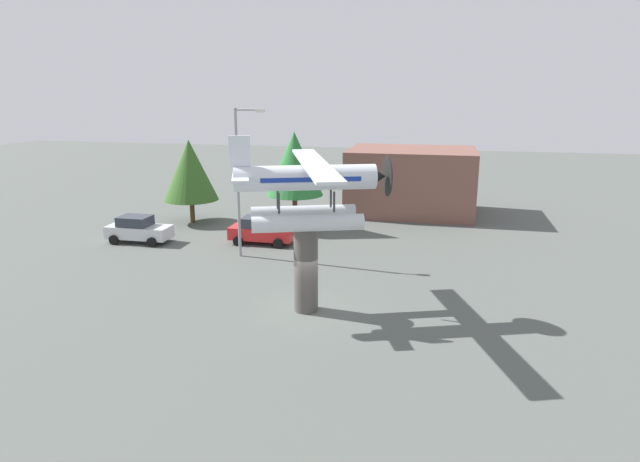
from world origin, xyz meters
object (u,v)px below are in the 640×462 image
display_pedestal (306,269)px  storefront_building (411,181)px  floatplane_monument (308,189)px  car_mid_red (261,230)px  car_near_silver (138,229)px  tree_east (294,164)px  streetlight_primary (240,173)px  tree_west (190,170)px

display_pedestal → storefront_building: (3.42, 22.00, 0.57)m
floatplane_monument → car_mid_red: floatplane_monument is taller
display_pedestal → car_near_silver: display_pedestal is taller
car_near_silver → car_mid_red: (8.02, 1.45, 0.00)m
floatplane_monument → tree_east: floatplane_monument is taller
car_near_silver → display_pedestal: bearing=-33.3°
tree_east → streetlight_primary: bearing=-100.9°
streetlight_primary → storefront_building: streetlight_primary is taller
display_pedestal → storefront_building: size_ratio=0.40×
car_mid_red → streetlight_primary: (-0.20, -2.95, 4.19)m
car_mid_red → tree_east: (1.18, 4.25, 3.85)m
car_mid_red → tree_east: size_ratio=0.60×
display_pedestal → tree_west: (-12.56, 15.02, 1.96)m
display_pedestal → streetlight_primary: streetlight_primary is taller
tree_west → car_mid_red: bearing=-33.5°
car_near_silver → storefront_building: bearing=37.5°
car_near_silver → storefront_building: 21.52m
display_pedestal → car_mid_red: 11.85m
storefront_building → display_pedestal: bearing=-98.8°
display_pedestal → tree_east: 15.54m
floatplane_monument → storefront_building: bearing=61.9°
streetlight_primary → display_pedestal: bearing=-52.2°
car_near_silver → tree_west: tree_west is taller
floatplane_monument → tree_east: bearing=87.6°
tree_east → car_mid_red: bearing=-105.5°
streetlight_primary → tree_east: (1.38, 7.20, -0.35)m
streetlight_primary → tree_west: streetlight_primary is taller
storefront_building → tree_west: (-15.98, -6.98, 1.39)m
floatplane_monument → car_mid_red: size_ratio=2.42×
car_mid_red → tree_east: tree_east is taller
streetlight_primary → storefront_building: (9.20, 14.55, -2.49)m
car_mid_red → streetlight_primary: streetlight_primary is taller
floatplane_monument → tree_west: size_ratio=1.63×
car_near_silver → storefront_building: storefront_building is taller
display_pedestal → floatplane_monument: size_ratio=0.40×
floatplane_monument → tree_east: 15.32m
car_mid_red → tree_east: bearing=74.5°
car_mid_red → tree_west: size_ratio=0.67×
car_mid_red → streetlight_primary: bearing=-93.9°
storefront_building → tree_east: (-7.81, -7.35, 2.14)m
car_near_silver → tree_west: size_ratio=0.67×
display_pedestal → tree_west: size_ratio=0.65×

